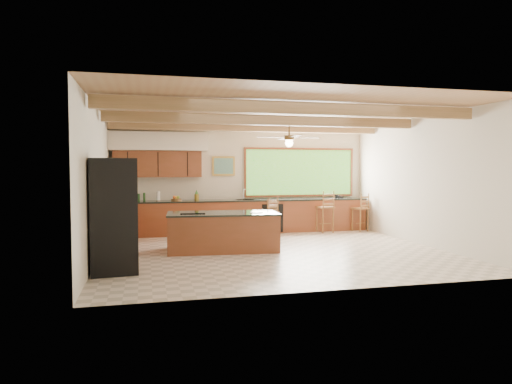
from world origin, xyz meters
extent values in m
plane|color=beige|center=(0.00, 0.00, 0.00)|extent=(7.20, 7.20, 0.00)
cube|color=beige|center=(0.00, 3.25, 1.50)|extent=(7.20, 0.04, 3.00)
cube|color=beige|center=(0.00, -3.25, 1.50)|extent=(7.20, 0.04, 3.00)
cube|color=beige|center=(-3.60, 0.00, 1.50)|extent=(0.04, 6.50, 3.00)
cube|color=beige|center=(3.60, 0.00, 1.50)|extent=(0.04, 6.50, 3.00)
cube|color=#9D754E|center=(0.00, 0.00, 3.00)|extent=(7.20, 6.50, 0.04)
cube|color=#9D744E|center=(0.00, -1.60, 2.86)|extent=(7.10, 0.15, 0.22)
cube|color=#9D744E|center=(0.00, 0.50, 2.86)|extent=(7.10, 0.15, 0.22)
cube|color=#9D744E|center=(0.00, 2.30, 2.86)|extent=(7.10, 0.15, 0.22)
cube|color=brown|center=(-2.35, 3.06, 1.90)|extent=(2.30, 0.35, 0.70)
cube|color=white|center=(-2.35, 2.99, 2.50)|extent=(2.60, 0.50, 0.48)
cylinder|color=#FFEABF|center=(-3.05, 2.99, 2.27)|extent=(0.10, 0.10, 0.01)
cylinder|color=#FFEABF|center=(-1.65, 2.99, 2.27)|extent=(0.10, 0.10, 0.01)
cube|color=#81C646|center=(1.70, 3.22, 1.67)|extent=(3.20, 0.04, 1.30)
cube|color=#A37D31|center=(-0.55, 3.22, 1.85)|extent=(0.64, 0.03, 0.54)
cube|color=#427755|center=(-0.55, 3.20, 1.85)|extent=(0.54, 0.01, 0.44)
cube|color=brown|center=(0.00, 2.91, 0.44)|extent=(7.00, 0.65, 0.88)
cube|color=black|center=(0.00, 2.91, 0.90)|extent=(7.04, 0.69, 0.04)
cube|color=brown|center=(-3.26, 1.35, 0.44)|extent=(0.65, 2.35, 0.88)
cube|color=black|center=(-3.26, 1.35, 0.90)|extent=(0.69, 2.39, 0.04)
cube|color=black|center=(0.70, 2.58, 0.42)|extent=(0.60, 0.02, 0.78)
cube|color=silver|center=(0.00, 2.91, 0.91)|extent=(0.50, 0.38, 0.03)
cylinder|color=silver|center=(0.00, 3.11, 1.07)|extent=(0.03, 0.03, 0.30)
cylinder|color=silver|center=(0.00, 3.01, 1.20)|extent=(0.03, 0.20, 0.03)
cylinder|color=white|center=(-2.35, 3.01, 1.05)|extent=(0.10, 0.10, 0.25)
cylinder|color=#1D411A|center=(-2.85, 2.92, 1.02)|extent=(0.06, 0.06, 0.20)
cylinder|color=#1D411A|center=(-2.71, 3.04, 1.03)|extent=(0.06, 0.06, 0.22)
cube|color=black|center=(2.84, 2.96, 0.96)|extent=(0.22, 0.20, 0.08)
cube|color=brown|center=(-1.06, 0.35, 0.40)|extent=(2.42, 1.26, 0.79)
cube|color=black|center=(-1.06, 0.35, 0.81)|extent=(2.46, 1.30, 0.04)
cube|color=black|center=(-1.70, 0.40, 0.84)|extent=(0.55, 0.45, 0.02)
cylinder|color=white|center=(-0.35, 0.16, 0.84)|extent=(0.29, 0.29, 0.01)
cube|color=black|center=(-3.22, -1.30, 0.98)|extent=(0.83, 0.82, 1.96)
cube|color=silver|center=(-2.84, -1.30, 0.98)|extent=(0.03, 0.05, 1.80)
cube|color=brown|center=(0.43, 1.90, 0.61)|extent=(0.43, 0.43, 0.04)
cylinder|color=brown|center=(0.29, 1.75, 0.30)|extent=(0.03, 0.03, 0.59)
cylinder|color=brown|center=(0.57, 1.75, 0.30)|extent=(0.03, 0.03, 0.59)
cylinder|color=brown|center=(0.29, 2.04, 0.30)|extent=(0.03, 0.03, 0.59)
cylinder|color=brown|center=(0.57, 2.04, 0.30)|extent=(0.03, 0.03, 0.59)
cube|color=brown|center=(0.59, 2.45, 0.61)|extent=(0.46, 0.46, 0.04)
cylinder|color=brown|center=(0.45, 2.31, 0.30)|extent=(0.03, 0.03, 0.59)
cylinder|color=brown|center=(0.73, 2.31, 0.30)|extent=(0.03, 0.03, 0.59)
cylinder|color=brown|center=(0.45, 2.59, 0.30)|extent=(0.03, 0.03, 0.59)
cylinder|color=brown|center=(0.73, 2.59, 0.30)|extent=(0.03, 0.03, 0.59)
cube|color=brown|center=(3.25, 2.45, 0.65)|extent=(0.50, 0.50, 0.04)
cylinder|color=brown|center=(3.10, 2.30, 0.32)|extent=(0.04, 0.04, 0.63)
cylinder|color=brown|center=(3.40, 2.30, 0.32)|extent=(0.04, 0.04, 0.63)
cylinder|color=brown|center=(3.10, 2.60, 0.32)|extent=(0.04, 0.04, 0.63)
cylinder|color=brown|center=(3.40, 2.60, 0.32)|extent=(0.04, 0.04, 0.63)
cube|color=brown|center=(2.18, 2.45, 0.71)|extent=(0.48, 0.48, 0.04)
cylinder|color=brown|center=(2.01, 2.28, 0.34)|extent=(0.04, 0.04, 0.68)
cylinder|color=brown|center=(2.34, 2.28, 0.34)|extent=(0.04, 0.04, 0.68)
cylinder|color=brown|center=(2.01, 2.62, 0.34)|extent=(0.04, 0.04, 0.68)
cylinder|color=brown|center=(2.34, 2.62, 0.34)|extent=(0.04, 0.04, 0.68)
camera|label=1|loc=(-2.67, -9.39, 1.79)|focal=32.00mm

